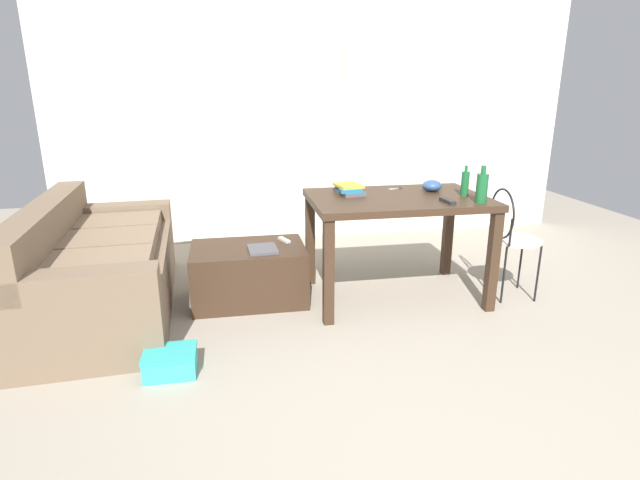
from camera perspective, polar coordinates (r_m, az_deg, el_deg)
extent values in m
plane|color=gray|center=(3.68, 5.68, -8.13)|extent=(7.97, 7.97, 0.00)
cube|color=silver|center=(5.35, -0.14, 13.49)|extent=(5.41, 0.10, 2.45)
cube|color=beige|center=(5.19, -11.49, 10.71)|extent=(1.62, 0.03, 2.03)
cube|color=beige|center=(5.56, 10.79, 11.15)|extent=(1.62, 0.03, 2.03)
cube|color=brown|center=(3.92, -23.27, -4.24)|extent=(1.00, 1.94, 0.46)
cube|color=brown|center=(3.88, -28.92, 1.00)|extent=(0.32, 1.89, 0.34)
cube|color=brown|center=(4.63, -22.20, 2.94)|extent=(0.89, 0.25, 0.14)
cube|color=brown|center=(3.04, -26.23, -4.56)|extent=(0.89, 0.25, 0.14)
cube|color=#7D664F|center=(4.29, -22.09, 1.63)|extent=(0.67, 0.51, 0.10)
cube|color=#7D664F|center=(3.82, -23.02, -0.28)|extent=(0.67, 0.51, 0.10)
cube|color=#7D664F|center=(3.36, -24.20, -2.72)|extent=(0.67, 0.51, 0.10)
cube|color=#382619|center=(3.82, -8.11, -3.81)|extent=(0.84, 0.57, 0.42)
cube|color=#382619|center=(3.74, 8.86, 4.57)|extent=(1.29, 0.86, 0.05)
cube|color=#382619|center=(3.34, 0.97, -3.78)|extent=(0.07, 0.07, 0.74)
cube|color=#382619|center=(3.75, 19.11, -2.40)|extent=(0.07, 0.07, 0.74)
cube|color=#382619|center=(4.05, -1.14, -0.04)|extent=(0.07, 0.07, 0.74)
cube|color=#382619|center=(4.39, 14.38, 0.79)|extent=(0.07, 0.07, 0.74)
cylinder|color=silver|center=(4.06, 21.45, -0.02)|extent=(0.38, 0.38, 0.02)
cylinder|color=black|center=(4.08, 23.61, -3.57)|extent=(0.02, 0.02, 0.44)
cylinder|color=black|center=(4.30, 21.91, -2.35)|extent=(0.02, 0.02, 0.44)
cylinder|color=black|center=(3.96, 20.24, -3.80)|extent=(0.02, 0.02, 0.44)
cylinder|color=black|center=(4.18, 18.67, -2.53)|extent=(0.02, 0.02, 0.44)
torus|color=black|center=(3.95, 20.05, 2.86)|extent=(0.04, 0.38, 0.38)
cylinder|color=black|center=(3.83, 20.94, 0.78)|extent=(0.02, 0.02, 0.20)
cylinder|color=black|center=(4.11, 18.95, 2.05)|extent=(0.02, 0.02, 0.20)
cylinder|color=#195B2D|center=(3.85, 16.21, 6.20)|extent=(0.06, 0.06, 0.18)
cylinder|color=#195B2D|center=(3.83, 16.35, 7.82)|extent=(0.02, 0.02, 0.04)
cylinder|color=#195B2D|center=(3.64, 17.98, 5.63)|extent=(0.08, 0.08, 0.20)
cylinder|color=#195B2D|center=(3.61, 18.17, 7.63)|extent=(0.03, 0.03, 0.06)
ellipsoid|color=#2D4C7A|center=(3.95, 12.66, 6.06)|extent=(0.15, 0.15, 0.09)
cube|color=#4C4C51|center=(3.79, 3.38, 5.49)|extent=(0.20, 0.30, 0.03)
cube|color=#1E668C|center=(3.80, 3.27, 5.92)|extent=(0.17, 0.30, 0.03)
cube|color=gold|center=(3.79, 3.27, 6.24)|extent=(0.21, 0.24, 0.02)
cube|color=#232326|center=(3.59, 14.36, 4.34)|extent=(0.06, 0.17, 0.03)
cube|color=#9EA0A5|center=(3.99, 8.50, 5.79)|extent=(0.08, 0.05, 0.00)
torus|color=#262628|center=(4.04, 9.12, 5.89)|extent=(0.03, 0.03, 0.00)
cube|color=#9EA0A5|center=(4.00, 8.39, 5.82)|extent=(0.09, 0.03, 0.00)
torus|color=#262628|center=(4.03, 9.16, 5.87)|extent=(0.03, 0.03, 0.00)
cube|color=#B7B7B2|center=(3.87, -4.12, 0.02)|extent=(0.09, 0.15, 0.02)
cube|color=#4C4C51|center=(3.66, -6.58, -1.04)|extent=(0.22, 0.25, 0.02)
cube|color=#33B2AD|center=(3.03, -16.69, -13.40)|extent=(0.28, 0.22, 0.12)
cube|color=teal|center=(3.00, -16.80, -12.22)|extent=(0.29, 0.23, 0.02)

